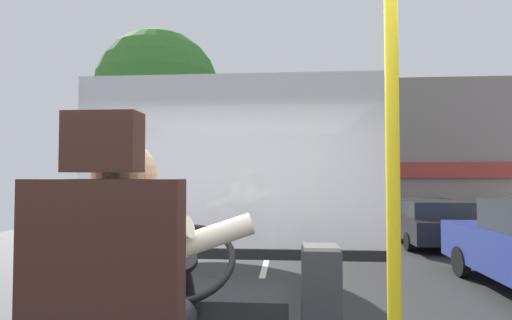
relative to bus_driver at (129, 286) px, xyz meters
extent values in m
cube|color=#2D2D2D|center=(0.07, 9.04, -1.52)|extent=(18.00, 44.00, 0.05)
cube|color=silver|center=(0.07, 9.04, -1.49)|extent=(0.12, 39.60, 0.00)
cube|color=#381E19|center=(0.00, -0.21, 0.04)|extent=(0.48, 0.10, 0.66)
cube|color=#381E19|center=(0.00, -0.21, 0.48)|extent=(0.22, 0.10, 0.18)
cylinder|color=silver|center=(0.00, -0.05, 0.00)|extent=(0.38, 0.38, 0.58)
cube|color=maroon|center=(0.00, 0.15, 0.07)|extent=(0.06, 0.01, 0.36)
sphere|color=tan|center=(0.00, -0.05, 0.39)|extent=(0.22, 0.22, 0.22)
cylinder|color=silver|center=(0.11, 0.23, 0.09)|extent=(0.61, 0.23, 0.27)
cylinder|color=silver|center=(-0.11, 0.23, 0.09)|extent=(0.61, 0.23, 0.27)
cube|color=black|center=(0.00, 1.26, -0.55)|extent=(1.10, 0.56, 0.40)
cylinder|color=black|center=(0.00, 0.85, -0.25)|extent=(0.07, 0.31, 0.40)
torus|color=black|center=(0.00, 0.73, -0.07)|extent=(0.56, 0.48, 0.35)
cylinder|color=black|center=(0.00, 0.73, -0.07)|extent=(0.16, 0.15, 0.11)
cylinder|color=yellow|center=(0.88, -0.05, 0.37)|extent=(0.04, 0.04, 2.24)
cube|color=#333338|center=(0.74, 1.02, -0.40)|extent=(0.22, 0.21, 0.71)
cube|color=#9E9993|center=(0.74, 1.02, -0.03)|extent=(0.20, 0.19, 0.02)
cube|color=silver|center=(0.07, 1.86, 0.50)|extent=(2.50, 0.01, 1.40)
cube|color=black|center=(0.07, 1.86, -0.24)|extent=(2.50, 0.08, 0.08)
cylinder|color=#4C3828|center=(-3.03, 9.62, 0.05)|extent=(0.27, 0.27, 3.09)
sphere|color=#39782D|center=(-3.03, 9.62, 2.69)|extent=(3.37, 3.37, 3.37)
cube|color=gray|center=(6.91, 17.51, 1.34)|extent=(9.36, 5.56, 5.65)
cube|color=#9E332D|center=(6.91, 14.67, 0.58)|extent=(8.98, 0.12, 0.60)
cylinder|color=black|center=(3.73, 6.53, -1.21)|extent=(0.14, 0.56, 0.56)
cube|color=black|center=(4.38, 10.42, -0.99)|extent=(1.80, 4.19, 0.55)
cube|color=#282D33|center=(4.38, 10.17, -0.50)|extent=(1.47, 2.30, 0.42)
cylinder|color=black|center=(5.24, 11.72, -1.27)|extent=(0.14, 0.45, 0.45)
cylinder|color=black|center=(3.53, 11.72, -1.27)|extent=(0.14, 0.45, 0.45)
cylinder|color=black|center=(5.24, 9.12, -1.27)|extent=(0.14, 0.45, 0.45)
cylinder|color=black|center=(3.53, 9.12, -1.27)|extent=(0.14, 0.45, 0.45)
camera|label=1|loc=(0.55, -1.39, 0.38)|focal=28.82mm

